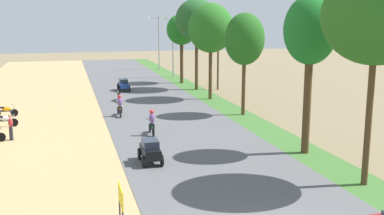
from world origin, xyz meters
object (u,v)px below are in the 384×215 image
(parked_motorbike_fifth, at_px, (5,120))
(motorbike_ahead_fourth, at_px, (119,95))
(parked_motorbike_sixth, at_px, (6,110))
(median_tree_nearest, at_px, (376,16))
(utility_pole_near, at_px, (218,47))
(motorbike_ahead_second, at_px, (152,123))
(car_sedan_blue, at_px, (123,84))
(street_signboard, at_px, (121,199))
(median_tree_fifth, at_px, (197,20))
(median_tree_sixth, at_px, (182,30))
(median_tree_third, at_px, (245,39))
(median_tree_fourth, at_px, (211,28))
(streetlamp_near, at_px, (173,43))
(pedestrian_on_shoulder, at_px, (11,126))
(streetlamp_mid, at_px, (159,39))
(median_tree_second, at_px, (310,32))
(motorbike_ahead_third, at_px, (120,106))
(car_hatchback_black, at_px, (150,150))

(parked_motorbike_fifth, height_order, motorbike_ahead_fourth, motorbike_ahead_fourth)
(parked_motorbike_sixth, height_order, median_tree_nearest, median_tree_nearest)
(utility_pole_near, height_order, motorbike_ahead_second, utility_pole_near)
(car_sedan_blue, bearing_deg, street_signboard, -96.94)
(median_tree_fifth, xyz_separation_m, median_tree_sixth, (-0.34, 5.04, -1.13))
(median_tree_fifth, bearing_deg, median_tree_third, -89.86)
(median_tree_fourth, bearing_deg, parked_motorbike_sixth, -168.75)
(median_tree_nearest, relative_size, median_tree_fourth, 1.10)
(parked_motorbike_sixth, distance_m, streetlamp_near, 26.49)
(median_tree_fifth, relative_size, motorbike_ahead_fourth, 5.15)
(pedestrian_on_shoulder, bearing_deg, streetlamp_near, 58.83)
(median_tree_fifth, bearing_deg, car_sedan_blue, 172.51)
(median_tree_third, bearing_deg, street_signboard, -123.47)
(median_tree_third, distance_m, median_tree_fourth, 7.36)
(median_tree_third, bearing_deg, streetlamp_near, 90.48)
(pedestrian_on_shoulder, distance_m, streetlamp_near, 31.62)
(streetlamp_near, relative_size, car_sedan_blue, 3.29)
(median_tree_nearest, bearing_deg, utility_pole_near, 85.16)
(parked_motorbike_fifth, relative_size, streetlamp_near, 0.24)
(parked_motorbike_fifth, height_order, streetlamp_mid, streetlamp_mid)
(street_signboard, xyz_separation_m, car_sedan_blue, (3.82, 31.38, -0.37))
(median_tree_third, bearing_deg, pedestrian_on_shoulder, -168.33)
(streetlamp_mid, bearing_deg, median_tree_sixth, -90.72)
(median_tree_second, height_order, streetlamp_mid, median_tree_second)
(median_tree_fifth, bearing_deg, pedestrian_on_shoulder, -134.61)
(median_tree_nearest, distance_m, motorbike_ahead_third, 20.80)
(motorbike_ahead_second, relative_size, motorbike_ahead_fourth, 1.00)
(parked_motorbike_sixth, bearing_deg, median_tree_third, -12.47)
(median_tree_third, xyz_separation_m, motorbike_ahead_fourth, (-8.62, 8.42, -5.25))
(median_tree_third, relative_size, median_tree_fifth, 0.84)
(streetlamp_mid, height_order, motorbike_ahead_fourth, streetlamp_mid)
(motorbike_ahead_second, bearing_deg, median_tree_third, 29.19)
(median_tree_fourth, bearing_deg, motorbike_ahead_second, -122.76)
(median_tree_fifth, height_order, motorbike_ahead_fourth, median_tree_fifth)
(median_tree_fifth, bearing_deg, car_hatchback_black, -111.08)
(street_signboard, relative_size, median_tree_second, 0.17)
(median_tree_fourth, relative_size, car_hatchback_black, 4.32)
(parked_motorbike_sixth, relative_size, street_signboard, 1.20)
(parked_motorbike_fifth, bearing_deg, motorbike_ahead_third, 10.35)
(median_tree_third, distance_m, car_sedan_blue, 16.88)
(street_signboard, bearing_deg, median_tree_fourth, 65.88)
(parked_motorbike_sixth, xyz_separation_m, streetlamp_mid, (17.40, 28.70, 3.85))
(pedestrian_on_shoulder, distance_m, motorbike_ahead_second, 8.58)
(median_tree_nearest, xyz_separation_m, motorbike_ahead_second, (-7.67, 11.26, -6.64))
(median_tree_nearest, distance_m, median_tree_fifth, 28.96)
(median_tree_fifth, height_order, motorbike_ahead_third, median_tree_fifth)
(median_tree_sixth, bearing_deg, median_tree_second, -90.08)
(median_tree_fourth, bearing_deg, street_signboard, -114.12)
(median_tree_fourth, height_order, utility_pole_near, median_tree_fourth)
(pedestrian_on_shoulder, xyz_separation_m, motorbike_ahead_third, (7.19, 5.24, -0.11))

